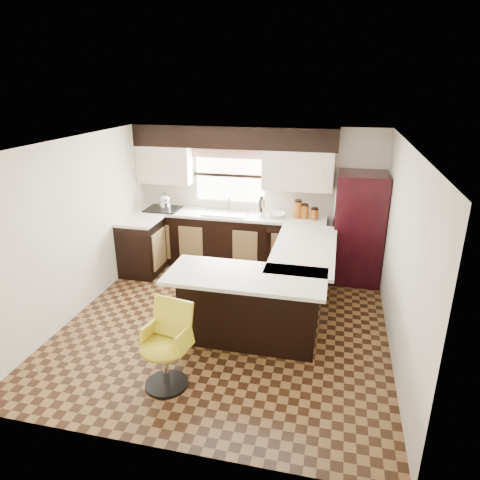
% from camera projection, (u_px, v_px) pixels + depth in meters
% --- Properties ---
extents(floor, '(4.40, 4.40, 0.00)m').
position_uv_depth(floor, '(227.00, 322.00, 5.81)').
color(floor, '#49301A').
rests_on(floor, ground).
extents(ceiling, '(4.40, 4.40, 0.00)m').
position_uv_depth(ceiling, '(225.00, 143.00, 4.98)').
color(ceiling, silver).
rests_on(ceiling, wall_back).
extents(wall_back, '(4.40, 0.00, 4.40)m').
position_uv_depth(wall_back, '(258.00, 196.00, 7.40)').
color(wall_back, beige).
rests_on(wall_back, floor).
extents(wall_front, '(4.40, 0.00, 4.40)m').
position_uv_depth(wall_front, '(155.00, 333.00, 3.39)').
color(wall_front, beige).
rests_on(wall_front, floor).
extents(wall_left, '(0.00, 4.40, 4.40)m').
position_uv_depth(wall_left, '(77.00, 227.00, 5.84)').
color(wall_left, beige).
rests_on(wall_left, floor).
extents(wall_right, '(0.00, 4.40, 4.40)m').
position_uv_depth(wall_right, '(401.00, 254.00, 4.95)').
color(wall_right, beige).
rests_on(wall_right, floor).
extents(base_cab_back, '(3.30, 0.60, 0.90)m').
position_uv_depth(base_cab_back, '(229.00, 241.00, 7.49)').
color(base_cab_back, black).
rests_on(base_cab_back, floor).
extents(base_cab_left, '(0.60, 0.70, 0.90)m').
position_uv_depth(base_cab_left, '(142.00, 248.00, 7.18)').
color(base_cab_left, black).
rests_on(base_cab_left, floor).
extents(counter_back, '(3.30, 0.60, 0.04)m').
position_uv_depth(counter_back, '(229.00, 215.00, 7.32)').
color(counter_back, silver).
rests_on(counter_back, base_cab_back).
extents(counter_left, '(0.60, 0.70, 0.04)m').
position_uv_depth(counter_left, '(140.00, 221.00, 7.01)').
color(counter_left, silver).
rests_on(counter_left, base_cab_left).
extents(soffit, '(3.40, 0.35, 0.36)m').
position_uv_depth(soffit, '(233.00, 137.00, 6.97)').
color(soffit, black).
rests_on(soffit, wall_back).
extents(upper_cab_left, '(0.94, 0.35, 0.64)m').
position_uv_depth(upper_cab_left, '(165.00, 164.00, 7.41)').
color(upper_cab_left, beige).
rests_on(upper_cab_left, wall_back).
extents(upper_cab_right, '(1.14, 0.35, 0.64)m').
position_uv_depth(upper_cab_right, '(298.00, 170.00, 6.92)').
color(upper_cab_right, beige).
rests_on(upper_cab_right, wall_back).
extents(window_pane, '(1.20, 0.02, 0.90)m').
position_uv_depth(window_pane, '(230.00, 175.00, 7.37)').
color(window_pane, white).
rests_on(window_pane, wall_back).
extents(valance, '(1.30, 0.06, 0.18)m').
position_uv_depth(valance, '(229.00, 153.00, 7.20)').
color(valance, '#D19B93').
rests_on(valance, wall_back).
extents(sink, '(0.75, 0.45, 0.03)m').
position_uv_depth(sink, '(226.00, 213.00, 7.30)').
color(sink, '#B2B2B7').
rests_on(sink, counter_back).
extents(dishwasher, '(0.58, 0.03, 0.78)m').
position_uv_depth(dishwasher, '(284.00, 253.00, 7.02)').
color(dishwasher, black).
rests_on(dishwasher, floor).
extents(cooktop, '(0.58, 0.50, 0.02)m').
position_uv_depth(cooktop, '(163.00, 209.00, 7.55)').
color(cooktop, black).
rests_on(cooktop, counter_back).
extents(peninsula_long, '(0.60, 1.95, 0.90)m').
position_uv_depth(peninsula_long, '(299.00, 279.00, 6.04)').
color(peninsula_long, black).
rests_on(peninsula_long, floor).
extents(peninsula_return, '(1.65, 0.60, 0.90)m').
position_uv_depth(peninsula_return, '(249.00, 308.00, 5.26)').
color(peninsula_return, black).
rests_on(peninsula_return, floor).
extents(counter_pen_long, '(0.84, 1.95, 0.04)m').
position_uv_depth(counter_pen_long, '(305.00, 248.00, 5.86)').
color(counter_pen_long, silver).
rests_on(counter_pen_long, peninsula_long).
extents(counter_pen_return, '(1.89, 0.84, 0.04)m').
position_uv_depth(counter_pen_return, '(246.00, 276.00, 5.02)').
color(counter_pen_return, silver).
rests_on(counter_pen_return, peninsula_return).
extents(refrigerator, '(0.76, 0.73, 1.77)m').
position_uv_depth(refrigerator, '(358.00, 228.00, 6.78)').
color(refrigerator, black).
rests_on(refrigerator, floor).
extents(bar_chair, '(0.59, 0.59, 0.94)m').
position_uv_depth(bar_chair, '(164.00, 348.00, 4.44)').
color(bar_chair, gold).
rests_on(bar_chair, floor).
extents(kettle, '(0.21, 0.21, 0.28)m').
position_uv_depth(kettle, '(165.00, 201.00, 7.48)').
color(kettle, silver).
rests_on(kettle, cooktop).
extents(percolator, '(0.13, 0.13, 0.30)m').
position_uv_depth(percolator, '(261.00, 207.00, 7.14)').
color(percolator, silver).
rests_on(percolator, counter_back).
extents(mixing_bowl, '(0.32, 0.32, 0.07)m').
position_uv_depth(mixing_bowl, '(276.00, 215.00, 7.13)').
color(mixing_bowl, white).
rests_on(mixing_bowl, counter_back).
extents(canister_large, '(0.14, 0.14, 0.28)m').
position_uv_depth(canister_large, '(298.00, 210.00, 7.04)').
color(canister_large, '#914913').
rests_on(canister_large, counter_back).
extents(canister_med, '(0.13, 0.13, 0.22)m').
position_uv_depth(canister_med, '(304.00, 212.00, 7.02)').
color(canister_med, '#914913').
rests_on(canister_med, counter_back).
extents(canister_small, '(0.13, 0.13, 0.17)m').
position_uv_depth(canister_small, '(314.00, 214.00, 7.00)').
color(canister_small, '#914913').
rests_on(canister_small, counter_back).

